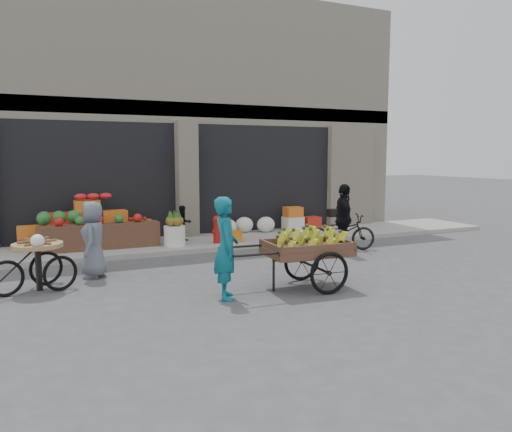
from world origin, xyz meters
name	(u,v)px	position (x,y,z in m)	size (l,w,h in m)	color
ground	(265,280)	(0.00, 0.00, 0.00)	(80.00, 80.00, 0.00)	#424244
sidewalk	(198,243)	(0.00, 4.10, 0.06)	(18.00, 2.20, 0.12)	gray
building	(159,124)	(0.00, 8.03, 3.37)	(14.00, 6.45, 7.00)	beige
fruit_display	(97,224)	(-2.48, 4.38, 0.67)	(3.10, 1.12, 1.24)	#B42819
pineapple_bin	(175,236)	(-0.75, 3.60, 0.37)	(0.52, 0.52, 0.50)	silver
fire_hydrant	(217,228)	(0.35, 3.55, 0.50)	(0.22, 0.22, 0.71)	#A5140F
orange_bucket	(236,236)	(0.85, 3.50, 0.27)	(0.32, 0.32, 0.30)	orange
right_bay_goods	(276,222)	(2.61, 4.70, 0.41)	(3.35, 0.60, 0.70)	silver
seated_person	(183,223)	(-0.35, 4.20, 0.58)	(0.45, 0.35, 0.93)	black
banana_cart	(304,246)	(0.39, -0.79, 0.75)	(2.52, 1.14, 1.03)	brown
vendor_woman	(226,248)	(-1.09, -0.82, 0.84)	(0.61, 0.40, 1.68)	#0E5F70
tricycle_cart	(38,259)	(-3.89, 0.97, 0.57)	(1.44, 1.09, 0.95)	#9E7F51
vendor_grey	(93,239)	(-2.89, 1.60, 0.74)	(0.72, 0.47, 1.47)	slate
bicycle	(341,232)	(3.01, 1.93, 0.45)	(0.60, 1.72, 0.90)	black
cyclist	(344,219)	(2.81, 1.53, 0.84)	(0.98, 0.41, 1.67)	black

